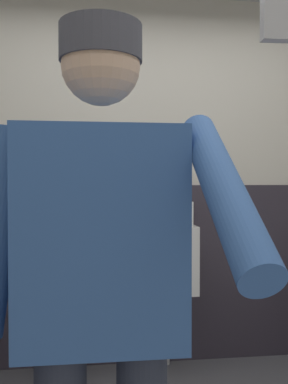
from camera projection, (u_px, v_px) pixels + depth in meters
wall_back at (148, 180)px, 3.07m from camera, size 4.01×0.12×2.61m
wainscot_band_back at (149, 274)px, 3.01m from camera, size 3.41×0.03×1.27m
urinal_left at (57, 260)px, 2.79m from camera, size 0.40×0.34×1.24m
urinal_middle at (168, 257)px, 2.88m from camera, size 0.40×0.34×1.24m
privacy_divider_panel at (114, 234)px, 2.76m from camera, size 0.04×0.40×0.90m
person at (101, 289)px, 1.13m from camera, size 0.66×0.60×1.71m
cell_phone at (281, 5)px, 0.65m from camera, size 0.06×0.02×0.11m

